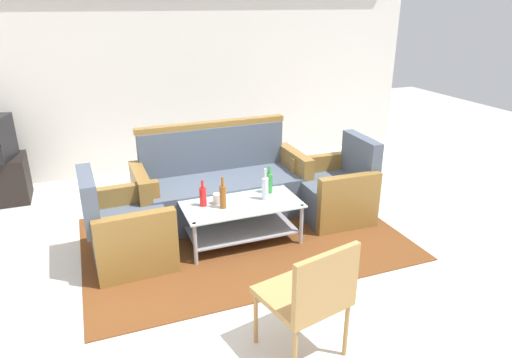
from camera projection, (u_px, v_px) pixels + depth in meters
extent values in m
plane|color=beige|center=(278.00, 275.00, 3.85)|extent=(14.00, 14.00, 0.00)
cube|color=silver|center=(188.00, 63.00, 6.00)|extent=(6.52, 0.12, 2.80)
cube|color=brown|center=(243.00, 238.00, 4.44)|extent=(2.99, 2.00, 0.01)
cube|color=#4C5666|center=(223.00, 197.00, 4.83)|extent=(1.61, 0.73, 0.42)
cube|color=#4C5666|center=(213.00, 148.00, 4.94)|extent=(1.60, 0.17, 0.48)
cube|color=olive|center=(294.00, 178.00, 5.09)|extent=(0.13, 0.70, 0.62)
cube|color=olive|center=(142.00, 201.00, 4.50)|extent=(0.13, 0.70, 0.62)
cube|color=olive|center=(212.00, 124.00, 4.85)|extent=(1.64, 0.13, 0.06)
cube|color=#4C5666|center=(132.00, 238.00, 4.02)|extent=(0.68, 0.63, 0.40)
cube|color=#4C5666|center=(89.00, 200.00, 3.75)|extent=(0.14, 0.60, 0.45)
cube|color=olive|center=(125.00, 214.00, 4.27)|extent=(0.66, 0.13, 0.58)
cube|color=olive|center=(137.00, 247.00, 3.70)|extent=(0.66, 0.13, 0.58)
cube|color=#4C5666|center=(332.00, 198.00, 4.83)|extent=(0.68, 0.62, 0.40)
cube|color=#4C5666|center=(361.00, 158.00, 4.77)|extent=(0.14, 0.60, 0.45)
cube|color=olive|center=(348.00, 203.00, 4.50)|extent=(0.66, 0.12, 0.58)
cube|color=olive|center=(318.00, 180.00, 5.08)|extent=(0.66, 0.12, 0.58)
cube|color=silver|center=(241.00, 203.00, 4.25)|extent=(1.10, 0.60, 0.02)
cube|color=#9E9EA5|center=(241.00, 229.00, 4.35)|extent=(1.00, 0.52, 0.02)
cylinder|color=#9E9EA5|center=(182.00, 219.00, 4.38)|extent=(0.04, 0.04, 0.40)
cylinder|color=#9E9EA5|center=(279.00, 203.00, 4.72)|extent=(0.04, 0.04, 0.40)
cylinder|color=#9E9EA5|center=(195.00, 244.00, 3.93)|extent=(0.04, 0.04, 0.40)
cylinder|color=#9E9EA5|center=(301.00, 224.00, 4.27)|extent=(0.04, 0.04, 0.40)
cylinder|color=silver|center=(265.00, 189.00, 4.28)|extent=(0.06, 0.06, 0.22)
cylinder|color=silver|center=(265.00, 173.00, 4.22)|extent=(0.02, 0.02, 0.09)
cylinder|color=#2D8C38|center=(269.00, 183.00, 4.43)|extent=(0.07, 0.07, 0.19)
cylinder|color=#2D8C38|center=(269.00, 170.00, 4.38)|extent=(0.03, 0.03, 0.08)
cylinder|color=brown|center=(223.00, 197.00, 4.10)|extent=(0.06, 0.06, 0.21)
cylinder|color=brown|center=(222.00, 182.00, 4.05)|extent=(0.02, 0.02, 0.09)
cylinder|color=red|center=(203.00, 197.00, 4.15)|extent=(0.06, 0.06, 0.18)
cylinder|color=red|center=(202.00, 184.00, 4.10)|extent=(0.02, 0.02, 0.08)
cylinder|color=silver|center=(217.00, 199.00, 4.20)|extent=(0.08, 0.08, 0.10)
cube|color=#AD844C|center=(301.00, 295.00, 2.89)|extent=(0.57, 0.57, 0.04)
cube|color=#AD844C|center=(326.00, 283.00, 2.64)|extent=(0.48, 0.14, 0.40)
cylinder|color=#AD844C|center=(256.00, 316.00, 3.03)|extent=(0.03, 0.03, 0.42)
cylinder|color=#AD844C|center=(305.00, 295.00, 3.24)|extent=(0.03, 0.03, 0.42)
cylinder|color=#AD844C|center=(295.00, 355.00, 2.70)|extent=(0.03, 0.03, 0.42)
cylinder|color=#AD844C|center=(346.00, 328.00, 2.91)|extent=(0.03, 0.03, 0.42)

